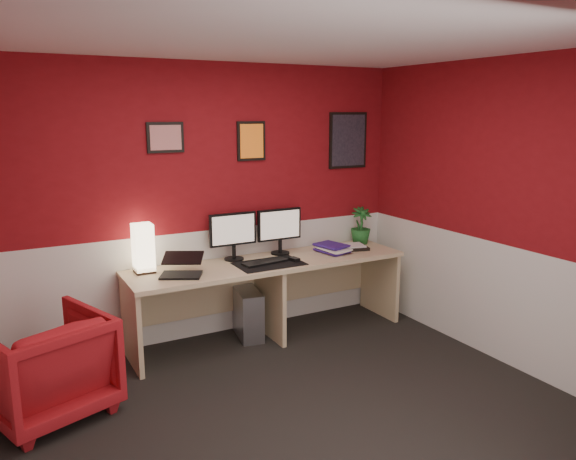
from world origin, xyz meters
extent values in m
cube|color=black|center=(0.00, 0.00, 0.00)|extent=(4.00, 3.50, 0.01)
cube|color=white|center=(0.00, 0.00, 2.50)|extent=(4.00, 3.50, 0.01)
cube|color=maroon|center=(0.00, 1.75, 1.25)|extent=(4.00, 0.01, 2.50)
cube|color=maroon|center=(0.00, -1.75, 1.25)|extent=(4.00, 0.01, 2.50)
cube|color=maroon|center=(2.00, 0.00, 1.25)|extent=(0.01, 3.50, 2.50)
cube|color=silver|center=(0.00, 1.75, 0.50)|extent=(4.00, 0.01, 1.00)
cube|color=silver|center=(2.00, 0.00, 0.50)|extent=(0.01, 3.50, 1.00)
cube|color=#CFB485|center=(0.51, 1.41, 0.36)|extent=(2.60, 0.65, 0.73)
cube|color=#FFE5B2|center=(-0.58, 1.59, 0.93)|extent=(0.16, 0.16, 0.40)
cube|color=black|center=(-0.34, 1.33, 0.84)|extent=(0.40, 0.36, 0.22)
cube|color=black|center=(0.25, 1.61, 1.02)|extent=(0.45, 0.06, 0.58)
cube|color=black|center=(0.73, 1.60, 1.02)|extent=(0.45, 0.06, 0.58)
cube|color=black|center=(0.47, 1.32, 0.73)|extent=(0.60, 0.38, 0.01)
cube|color=black|center=(0.44, 1.35, 0.74)|extent=(0.44, 0.20, 0.02)
cube|color=black|center=(0.71, 1.29, 0.75)|extent=(0.08, 0.11, 0.03)
imported|color=#351C83|center=(1.08, 1.39, 0.74)|extent=(0.27, 0.34, 0.03)
imported|color=silver|center=(1.08, 1.37, 0.77)|extent=(0.26, 0.34, 0.02)
imported|color=#351C83|center=(1.09, 1.39, 0.79)|extent=(0.29, 0.35, 0.03)
cube|color=black|center=(1.41, 1.44, 0.74)|extent=(0.40, 0.33, 0.03)
imported|color=#19591E|center=(1.66, 1.58, 0.92)|extent=(0.25, 0.25, 0.38)
cube|color=#99999E|center=(0.34, 1.51, 0.23)|extent=(0.28, 0.48, 0.45)
imported|color=#A6161C|center=(-1.45, 0.92, 0.36)|extent=(0.98, 1.00, 0.72)
cube|color=red|center=(-0.30, 1.74, 1.85)|extent=(0.32, 0.02, 0.26)
cube|color=orange|center=(0.50, 1.74, 1.80)|extent=(0.28, 0.02, 0.36)
cube|color=black|center=(1.58, 1.74, 1.78)|extent=(0.44, 0.02, 0.56)
camera|label=1|loc=(-1.68, -3.00, 2.07)|focal=34.83mm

